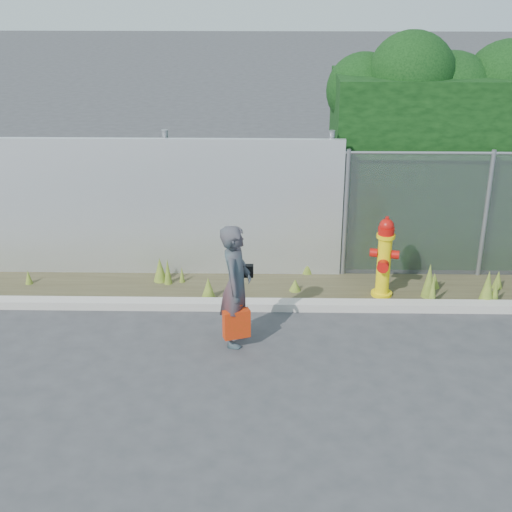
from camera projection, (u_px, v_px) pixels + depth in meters
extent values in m
plane|color=#363638|center=(279.00, 377.00, 8.64)|extent=(80.00, 80.00, 0.00)
cube|color=#AFA99E|center=(277.00, 305.00, 10.27)|extent=(16.00, 0.22, 0.12)
cube|color=#3F3824|center=(277.00, 290.00, 10.84)|extent=(16.00, 1.20, 0.01)
cone|color=#577122|center=(168.00, 272.00, 10.95)|extent=(0.13, 0.13, 0.42)
cone|color=#577122|center=(208.00, 289.00, 10.49)|extent=(0.22, 0.22, 0.35)
cone|color=#577122|center=(429.00, 281.00, 10.52)|extent=(0.21, 0.21, 0.54)
cone|color=#577122|center=(160.00, 270.00, 11.05)|extent=(0.21, 0.21, 0.39)
cone|color=#577122|center=(487.00, 288.00, 10.31)|extent=(0.23, 0.23, 0.53)
cone|color=#577122|center=(498.00, 280.00, 10.83)|extent=(0.16, 0.16, 0.29)
cone|color=#577122|center=(495.00, 292.00, 10.34)|extent=(0.14, 0.14, 0.40)
cone|color=#577122|center=(182.00, 275.00, 11.03)|extent=(0.09, 0.09, 0.26)
cone|color=#577122|center=(307.00, 264.00, 11.33)|extent=(0.19, 0.19, 0.34)
cone|color=#577122|center=(433.00, 289.00, 10.31)|extent=(0.13, 0.13, 0.50)
cone|color=#577122|center=(29.00, 278.00, 10.98)|extent=(0.12, 0.12, 0.24)
cone|color=#577122|center=(295.00, 286.00, 10.77)|extent=(0.19, 0.19, 0.19)
cone|color=#577122|center=(434.00, 281.00, 10.86)|extent=(0.18, 0.18, 0.24)
cube|color=silver|center=(67.00, 208.00, 11.01)|extent=(8.50, 0.08, 2.20)
cylinder|color=gray|center=(168.00, 203.00, 11.08)|extent=(0.10, 0.10, 2.30)
cylinder|color=gray|center=(329.00, 204.00, 11.03)|extent=(0.10, 0.10, 2.30)
cylinder|color=gray|center=(345.00, 214.00, 10.97)|extent=(0.07, 0.07, 2.05)
cylinder|color=gray|center=(486.00, 215.00, 10.93)|extent=(0.07, 0.07, 2.05)
sphere|color=black|center=(364.00, 90.00, 11.43)|extent=(1.22, 1.22, 1.22)
sphere|color=black|center=(412.00, 75.00, 11.02)|extent=(1.36, 1.36, 1.36)
sphere|color=black|center=(450.00, 98.00, 11.34)|extent=(1.49, 1.49, 1.49)
sphere|color=black|center=(509.00, 87.00, 11.27)|extent=(1.49, 1.49, 1.49)
cylinder|color=yellow|center=(381.00, 294.00, 10.66)|extent=(0.31, 0.31, 0.07)
cylinder|color=yellow|center=(383.00, 267.00, 10.48)|extent=(0.20, 0.20, 0.95)
cylinder|color=yellow|center=(386.00, 236.00, 10.29)|extent=(0.27, 0.27, 0.06)
cylinder|color=#B20F0A|center=(386.00, 231.00, 10.25)|extent=(0.23, 0.23, 0.11)
sphere|color=#B20F0A|center=(387.00, 226.00, 10.22)|extent=(0.21, 0.21, 0.21)
cylinder|color=#B20F0A|center=(387.00, 219.00, 10.18)|extent=(0.06, 0.06, 0.06)
cylinder|color=#B20F0A|center=(374.00, 254.00, 10.40)|extent=(0.11, 0.12, 0.12)
cylinder|color=#B20F0A|center=(395.00, 254.00, 10.39)|extent=(0.11, 0.12, 0.12)
cylinder|color=#B20F0A|center=(385.00, 266.00, 10.31)|extent=(0.17, 0.13, 0.17)
imported|color=#105F65|center=(236.00, 286.00, 9.11)|extent=(0.48, 0.65, 1.64)
cube|color=#AD3109|center=(237.00, 324.00, 9.12)|extent=(0.34, 0.13, 0.38)
cylinder|color=#AD3109|center=(236.00, 306.00, 9.02)|extent=(0.16, 0.01, 0.01)
cube|color=black|center=(245.00, 271.00, 9.23)|extent=(0.22, 0.09, 0.16)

